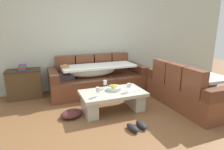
# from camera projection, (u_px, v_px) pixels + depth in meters

# --- Properties ---
(ground_plane) EXTENTS (14.00, 14.00, 0.00)m
(ground_plane) POSITION_uv_depth(u_px,v_px,m) (115.00, 124.00, 3.16)
(ground_plane) COLOR brown
(back_wall) EXTENTS (9.00, 0.10, 2.70)m
(back_wall) POSITION_uv_depth(u_px,v_px,m) (83.00, 35.00, 4.75)
(back_wall) COLOR #B6C2B3
(back_wall) RESTS_ON ground_plane
(couch_along_wall) EXTENTS (2.26, 0.92, 0.88)m
(couch_along_wall) POSITION_uv_depth(u_px,v_px,m) (97.00, 79.00, 4.60)
(couch_along_wall) COLOR brown
(couch_along_wall) RESTS_ON ground_plane
(couch_near_window) EXTENTS (0.92, 1.75, 0.88)m
(couch_near_window) POSITION_uv_depth(u_px,v_px,m) (189.00, 89.00, 3.84)
(couch_near_window) COLOR brown
(couch_near_window) RESTS_ON ground_plane
(coffee_table) EXTENTS (1.20, 0.68, 0.38)m
(coffee_table) POSITION_uv_depth(u_px,v_px,m) (113.00, 99.00, 3.61)
(coffee_table) COLOR #BAB8A6
(coffee_table) RESTS_ON ground_plane
(fruit_bowl) EXTENTS (0.28, 0.28, 0.10)m
(fruit_bowl) POSITION_uv_depth(u_px,v_px,m) (114.00, 88.00, 3.64)
(fruit_bowl) COLOR silver
(fruit_bowl) RESTS_ON coffee_table
(wine_glass_near_left) EXTENTS (0.07, 0.07, 0.17)m
(wine_glass_near_left) POSITION_uv_depth(u_px,v_px,m) (98.00, 90.00, 3.31)
(wine_glass_near_left) COLOR silver
(wine_glass_near_left) RESTS_ON coffee_table
(wine_glass_near_right) EXTENTS (0.07, 0.07, 0.17)m
(wine_glass_near_right) POSITION_uv_depth(u_px,v_px,m) (129.00, 86.00, 3.53)
(wine_glass_near_right) COLOR silver
(wine_glass_near_right) RESTS_ON coffee_table
(wine_glass_far_back) EXTENTS (0.07, 0.07, 0.17)m
(wine_glass_far_back) POSITION_uv_depth(u_px,v_px,m) (105.00, 83.00, 3.72)
(wine_glass_far_back) COLOR silver
(wine_glass_far_back) RESTS_ON coffee_table
(open_magazine) EXTENTS (0.30, 0.24, 0.01)m
(open_magazine) POSITION_uv_depth(u_px,v_px,m) (132.00, 90.00, 3.67)
(open_magazine) COLOR white
(open_magazine) RESTS_ON coffee_table
(side_cabinet) EXTENTS (0.72, 0.44, 0.64)m
(side_cabinet) POSITION_uv_depth(u_px,v_px,m) (25.00, 84.00, 4.24)
(side_cabinet) COLOR #4D371F
(side_cabinet) RESTS_ON ground_plane
(book_stack_on_cabinet) EXTENTS (0.19, 0.22, 0.12)m
(book_stack_on_cabinet) POSITION_uv_depth(u_px,v_px,m) (23.00, 67.00, 4.14)
(book_stack_on_cabinet) COLOR #2D569E
(book_stack_on_cabinet) RESTS_ON side_cabinet
(pair_of_shoes) EXTENTS (0.32, 0.31, 0.09)m
(pair_of_shoes) POSITION_uv_depth(u_px,v_px,m) (137.00, 126.00, 2.99)
(pair_of_shoes) COLOR black
(pair_of_shoes) RESTS_ON ground_plane
(crumpled_garment) EXTENTS (0.50, 0.46, 0.12)m
(crumpled_garment) POSITION_uv_depth(u_px,v_px,m) (72.00, 114.00, 3.39)
(crumpled_garment) COLOR #4C2323
(crumpled_garment) RESTS_ON ground_plane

